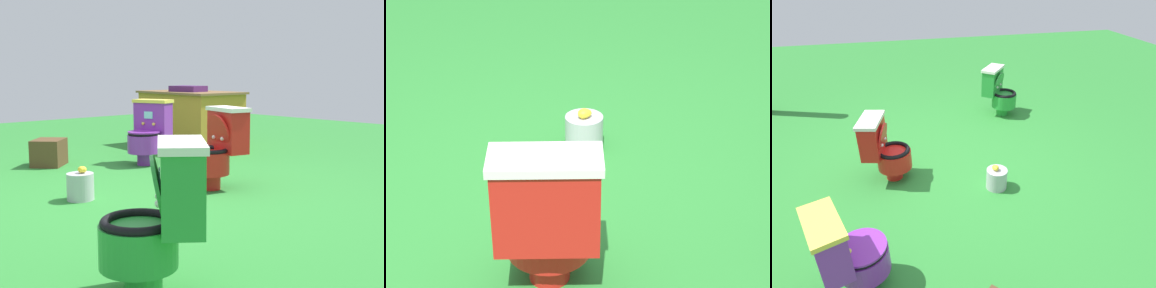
# 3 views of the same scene
# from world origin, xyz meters

# --- Properties ---
(ground) EXTENTS (14.00, 14.00, 0.00)m
(ground) POSITION_xyz_m (0.00, 0.00, 0.00)
(ground) COLOR #2D8433
(toilet_red) EXTENTS (0.51, 0.57, 0.73)m
(toilet_red) POSITION_xyz_m (0.05, 0.59, 0.37)
(toilet_red) COLOR red
(toilet_red) RESTS_ON ground
(lemon_bucket) EXTENTS (0.22, 0.22, 0.28)m
(lemon_bucket) POSITION_xyz_m (-0.41, -0.53, 0.12)
(lemon_bucket) COLOR #B7B7BF
(lemon_bucket) RESTS_ON ground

